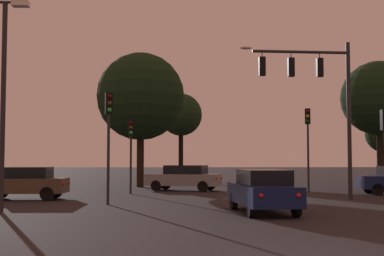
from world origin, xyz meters
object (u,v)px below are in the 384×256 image
tree_center_horizon (384,134)px  tree_lot_edge (378,98)px  car_nearside_lane (263,190)px  traffic_signal_mast_arm (317,88)px  traffic_light_far_side (308,133)px  car_crossing_left (25,183)px  parking_lot_lamp_post (4,76)px  tree_left_far (181,115)px  traffic_light_corner_left (109,126)px  traffic_light_corner_right (131,141)px  car_far_lane (184,177)px  tree_behind_sign (141,97)px

tree_center_horizon → tree_lot_edge: tree_lot_edge is taller
car_nearside_lane → traffic_signal_mast_arm: bearing=58.2°
traffic_light_far_side → car_crossing_left: (-14.67, -4.63, -2.58)m
parking_lot_lamp_post → tree_left_far: parking_lot_lamp_post is taller
tree_lot_edge → traffic_signal_mast_arm: bearing=-127.9°
traffic_signal_mast_arm → car_nearside_lane: (-3.71, -5.98, -4.46)m
traffic_light_corner_left → tree_lot_edge: 19.24m
traffic_light_corner_right → traffic_light_corner_left: bearing=-93.7°
car_far_lane → tree_lot_edge: bearing=5.8°
car_nearside_lane → tree_lot_edge: (10.05, 14.13, 4.98)m
parking_lot_lamp_post → tree_behind_sign: bearing=76.3°
traffic_light_corner_right → tree_center_horizon: 26.63m
traffic_signal_mast_arm → parking_lot_lamp_post: size_ratio=0.98×
traffic_light_far_side → car_far_lane: traffic_light_far_side is taller
car_nearside_lane → car_far_lane: (-2.40, 12.86, 0.00)m
traffic_light_corner_right → tree_left_far: tree_left_far is taller
car_nearside_lane → tree_center_horizon: 30.97m
tree_left_far → traffic_light_corner_left: bearing=-98.9°
car_nearside_lane → car_crossing_left: 11.91m
traffic_light_far_side → car_nearside_lane: traffic_light_far_side is taller
tree_center_horizon → parking_lot_lamp_post: bearing=-133.8°
tree_behind_sign → tree_lot_edge: 15.59m
car_nearside_lane → parking_lot_lamp_post: 10.13m
tree_behind_sign → traffic_signal_mast_arm: bearing=-51.0°
traffic_light_corner_right → traffic_light_far_side: 10.06m
traffic_light_corner_right → parking_lot_lamp_post: 10.57m
traffic_light_corner_left → tree_left_far: (3.52, 22.51, 2.36)m
traffic_signal_mast_arm → parking_lot_lamp_post: 14.04m
tree_behind_sign → car_far_lane: bearing=-55.6°
traffic_signal_mast_arm → parking_lot_lamp_post: bearing=-157.5°
car_far_lane → tree_behind_sign: tree_behind_sign is taller
traffic_signal_mast_arm → tree_behind_sign: 14.27m
traffic_light_far_side → traffic_signal_mast_arm: bearing=-100.3°
traffic_light_corner_left → traffic_light_far_side: 12.85m
car_far_lane → car_crossing_left: bearing=-139.8°
traffic_light_corner_right → traffic_light_far_side: bearing=4.6°
traffic_signal_mast_arm → tree_lot_edge: 10.35m
car_crossing_left → tree_left_far: tree_left_far is taller
traffic_light_far_side → tree_behind_sign: bearing=148.7°
traffic_light_corner_right → traffic_signal_mast_arm: bearing=-25.1°
traffic_light_corner_right → tree_left_far: 16.37m
traffic_light_far_side → parking_lot_lamp_post: 17.43m
traffic_light_corner_left → car_nearside_lane: 7.27m
traffic_light_corner_right → tree_lot_edge: size_ratio=0.50×
traffic_light_far_side → parking_lot_lamp_post: bearing=-143.1°
car_far_lane → tree_left_far: 14.08m
traffic_signal_mast_arm → traffic_light_far_side: size_ratio=1.56×
traffic_signal_mast_arm → car_far_lane: (-6.11, 6.89, -4.46)m
traffic_light_corner_left → parking_lot_lamp_post: size_ratio=0.61×
car_crossing_left → tree_center_horizon: bearing=38.1°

